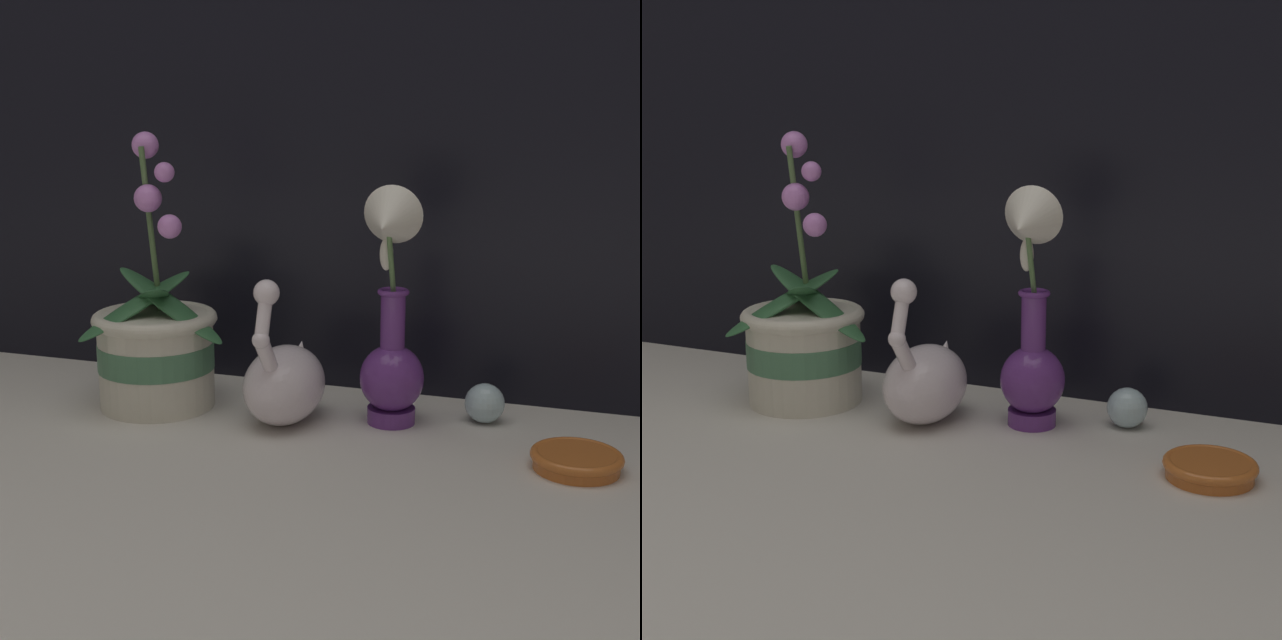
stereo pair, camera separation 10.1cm
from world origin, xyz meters
TOP-DOWN VIEW (x-y plane):
  - ground_plane at (0.00, 0.00)m, footprint 2.80×2.80m
  - orchid_potted_plant at (-0.28, 0.12)m, footprint 0.21×0.22m
  - swan_figurine at (-0.08, 0.11)m, footprint 0.11×0.19m
  - blue_vase at (0.06, 0.14)m, footprint 0.09×0.12m
  - glass_sphere at (0.18, 0.19)m, footprint 0.05×0.05m
  - amber_dish at (0.31, 0.06)m, footprint 0.11×0.11m

SIDE VIEW (x-z plane):
  - ground_plane at x=0.00m, z-range 0.00..0.00m
  - amber_dish at x=0.31m, z-range 0.00..0.02m
  - glass_sphere at x=0.18m, z-range 0.00..0.05m
  - swan_figurine at x=-0.08m, z-range -0.05..0.17m
  - orchid_potted_plant at x=-0.28m, z-range -0.11..0.28m
  - blue_vase at x=0.06m, z-range -0.03..0.29m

